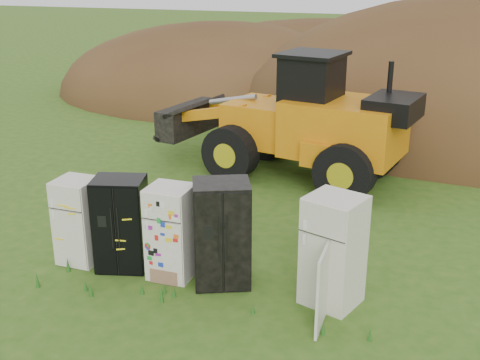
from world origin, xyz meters
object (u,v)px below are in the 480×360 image
object	(u,v)px
fridge_sticker	(171,232)
wheel_loader	(281,114)
fridge_black_side	(121,224)
fridge_dark_mid	(222,234)
fridge_open_door	(333,251)
fridge_leftmost	(79,221)

from	to	relation	value
fridge_sticker	wheel_loader	xyz separation A→B (m)	(0.38, 5.96, 0.77)
fridge_black_side	fridge_sticker	distance (m)	0.99
fridge_black_side	wheel_loader	xyz separation A→B (m)	(1.37, 5.95, 0.76)
fridge_dark_mid	fridge_open_door	xyz separation A→B (m)	(1.91, -0.05, 0.00)
fridge_black_side	fridge_open_door	size ratio (longest dim) A/B	0.92
fridge_leftmost	fridge_dark_mid	size ratio (longest dim) A/B	0.87
fridge_leftmost	fridge_sticker	bearing A→B (deg)	1.40
fridge_open_door	fridge_sticker	bearing A→B (deg)	-160.34
fridge_sticker	fridge_dark_mid	size ratio (longest dim) A/B	0.91
fridge_dark_mid	wheel_loader	size ratio (longest dim) A/B	0.28
fridge_black_side	fridge_dark_mid	xyz separation A→B (m)	(1.91, 0.04, 0.07)
fridge_open_door	wheel_loader	bearing A→B (deg)	131.90
fridge_open_door	wheel_loader	world-z (taller)	wheel_loader
fridge_sticker	wheel_loader	world-z (taller)	wheel_loader
fridge_leftmost	wheel_loader	xyz separation A→B (m)	(2.23, 5.98, 0.81)
fridge_sticker	fridge_dark_mid	xyz separation A→B (m)	(0.92, 0.05, 0.08)
fridge_open_door	fridge_dark_mid	bearing A→B (deg)	-161.88
fridge_sticker	fridge_open_door	bearing A→B (deg)	0.70
fridge_dark_mid	fridge_open_door	bearing A→B (deg)	-24.66
fridge_black_side	wheel_loader	bearing A→B (deg)	62.46
fridge_sticker	fridge_dark_mid	bearing A→B (deg)	3.92
fridge_leftmost	fridge_open_door	xyz separation A→B (m)	(4.69, 0.02, 0.12)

